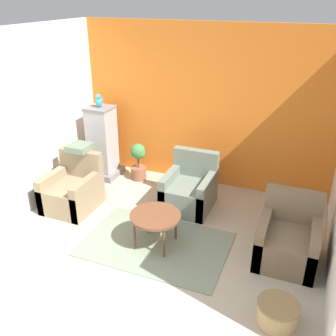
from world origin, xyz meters
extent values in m
plane|color=#B2A893|center=(0.00, 0.00, 0.00)|extent=(20.00, 20.00, 0.00)
cube|color=orange|center=(0.00, 3.31, 1.39)|extent=(4.54, 0.06, 2.77)
cube|color=silver|center=(-2.24, 1.64, 1.39)|extent=(0.06, 3.28, 2.77)
cube|color=gray|center=(0.01, 1.18, 0.01)|extent=(1.97, 1.32, 0.01)
cylinder|color=brown|center=(0.01, 1.18, 0.47)|extent=(0.69, 0.69, 0.04)
cylinder|color=brown|center=(-0.21, 0.96, 0.22)|extent=(0.04, 0.04, 0.45)
cylinder|color=brown|center=(0.22, 0.96, 0.22)|extent=(0.04, 0.04, 0.45)
cylinder|color=brown|center=(-0.21, 1.39, 0.22)|extent=(0.04, 0.04, 0.45)
cylinder|color=brown|center=(0.22, 1.39, 0.22)|extent=(0.04, 0.04, 0.45)
cube|color=#8E7A5B|center=(-1.63, 1.57, 0.21)|extent=(0.74, 0.81, 0.42)
cube|color=#8E7A5B|center=(-1.63, 1.91, 0.65)|extent=(0.74, 0.14, 0.45)
cube|color=#8E7A5B|center=(-1.95, 1.57, 0.29)|extent=(0.12, 0.81, 0.58)
cube|color=#8E7A5B|center=(-1.32, 1.57, 0.29)|extent=(0.12, 0.81, 0.58)
cube|color=#7A664C|center=(1.70, 1.50, 0.21)|extent=(0.74, 0.81, 0.42)
cube|color=#7A664C|center=(1.70, 1.84, 0.65)|extent=(0.74, 0.14, 0.45)
cube|color=#7A664C|center=(1.39, 1.50, 0.29)|extent=(0.12, 0.81, 0.58)
cube|color=#7A664C|center=(2.01, 1.50, 0.29)|extent=(0.12, 0.81, 0.58)
cube|color=slate|center=(0.09, 2.29, 0.21)|extent=(0.74, 0.81, 0.42)
cube|color=slate|center=(0.09, 2.63, 0.65)|extent=(0.74, 0.14, 0.45)
cube|color=slate|center=(-0.22, 2.29, 0.29)|extent=(0.12, 0.81, 0.58)
cube|color=slate|center=(0.40, 2.29, 0.29)|extent=(0.12, 0.81, 0.58)
cube|color=slate|center=(-1.78, 2.81, 0.06)|extent=(0.59, 0.59, 0.11)
cube|color=#A8A8AD|center=(-1.78, 2.81, 0.71)|extent=(0.43, 0.43, 1.19)
cube|color=slate|center=(-1.78, 2.81, 1.32)|extent=(0.45, 0.45, 0.03)
ellipsoid|color=teal|center=(-1.78, 2.81, 1.42)|extent=(0.11, 0.14, 0.18)
sphere|color=teal|center=(-1.78, 2.79, 1.52)|extent=(0.10, 0.10, 0.10)
cone|color=gold|center=(-1.78, 2.75, 1.51)|extent=(0.04, 0.04, 0.04)
cone|color=teal|center=(-1.78, 2.87, 1.40)|extent=(0.06, 0.11, 0.15)
cylinder|color=brown|center=(-1.11, 2.91, 0.12)|extent=(0.29, 0.29, 0.23)
cylinder|color=brown|center=(-1.11, 2.91, 0.35)|extent=(0.03, 0.03, 0.22)
sphere|color=#427F42|center=(-1.11, 2.91, 0.56)|extent=(0.28, 0.28, 0.28)
sphere|color=#427F42|center=(-1.18, 2.93, 0.51)|extent=(0.17, 0.17, 0.17)
sphere|color=#427F42|center=(-1.04, 2.89, 0.52)|extent=(0.15, 0.15, 0.15)
cylinder|color=tan|center=(1.73, 0.41, 0.13)|extent=(0.42, 0.42, 0.27)
cylinder|color=olive|center=(1.73, 0.41, 0.25)|extent=(0.44, 0.44, 0.02)
cube|color=slate|center=(-1.63, 1.91, 0.93)|extent=(0.34, 0.34, 0.10)
camera|label=1|loc=(1.76, -2.69, 3.18)|focal=40.00mm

